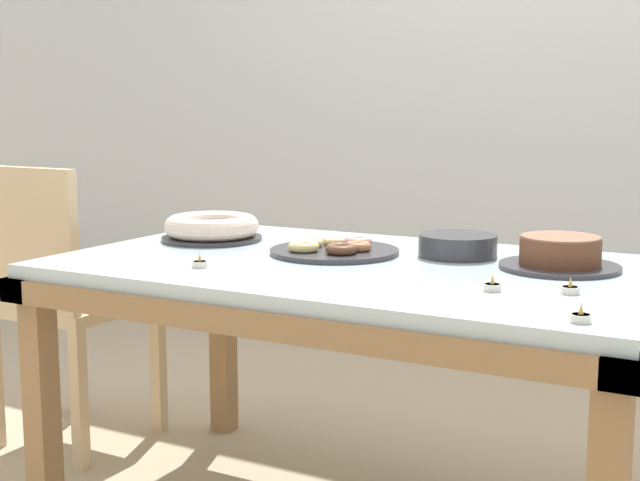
{
  "coord_description": "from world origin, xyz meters",
  "views": [
    {
      "loc": [
        1.0,
        -2.05,
        1.13
      ],
      "look_at": [
        -0.07,
        -0.07,
        0.79
      ],
      "focal_mm": 50.0,
      "sensor_mm": 36.0,
      "label": 1
    }
  ],
  "objects_px": {
    "pastry_platter": "(335,249)",
    "tealight_right_edge": "(200,263)",
    "plate_stack": "(458,245)",
    "tealight_left_edge": "(581,317)",
    "cake_golden_bundt": "(212,228)",
    "chair": "(58,293)",
    "cake_chocolate_round": "(560,255)",
    "tealight_near_cakes": "(570,289)",
    "tealight_centre": "(492,286)"
  },
  "relations": [
    {
      "from": "chair",
      "to": "tealight_centre",
      "type": "relative_size",
      "value": 23.5
    },
    {
      "from": "tealight_right_edge",
      "to": "tealight_centre",
      "type": "height_order",
      "value": "same"
    },
    {
      "from": "tealight_near_cakes",
      "to": "tealight_centre",
      "type": "bearing_deg",
      "value": -161.54
    },
    {
      "from": "cake_chocolate_round",
      "to": "chair",
      "type": "bearing_deg",
      "value": -176.09
    },
    {
      "from": "cake_chocolate_round",
      "to": "pastry_platter",
      "type": "xyz_separation_m",
      "value": [
        -0.59,
        -0.07,
        -0.02
      ]
    },
    {
      "from": "tealight_right_edge",
      "to": "tealight_near_cakes",
      "type": "distance_m",
      "value": 0.9
    },
    {
      "from": "tealight_centre",
      "to": "cake_golden_bundt",
      "type": "bearing_deg",
      "value": 162.58
    },
    {
      "from": "plate_stack",
      "to": "tealight_right_edge",
      "type": "height_order",
      "value": "plate_stack"
    },
    {
      "from": "tealight_right_edge",
      "to": "tealight_near_cakes",
      "type": "bearing_deg",
      "value": 8.28
    },
    {
      "from": "pastry_platter",
      "to": "tealight_right_edge",
      "type": "height_order",
      "value": "pastry_platter"
    },
    {
      "from": "tealight_right_edge",
      "to": "cake_golden_bundt",
      "type": "bearing_deg",
      "value": 121.68
    },
    {
      "from": "cake_golden_bundt",
      "to": "pastry_platter",
      "type": "relative_size",
      "value": 0.85
    },
    {
      "from": "cake_chocolate_round",
      "to": "cake_golden_bundt",
      "type": "bearing_deg",
      "value": -178.32
    },
    {
      "from": "cake_golden_bundt",
      "to": "tealight_right_edge",
      "type": "height_order",
      "value": "cake_golden_bundt"
    },
    {
      "from": "tealight_left_edge",
      "to": "chair",
      "type": "bearing_deg",
      "value": 166.63
    },
    {
      "from": "plate_stack",
      "to": "tealight_near_cakes",
      "type": "relative_size",
      "value": 5.25
    },
    {
      "from": "tealight_left_edge",
      "to": "tealight_near_cakes",
      "type": "bearing_deg",
      "value": 107.35
    },
    {
      "from": "tealight_near_cakes",
      "to": "chair",
      "type": "bearing_deg",
      "value": 174.16
    },
    {
      "from": "plate_stack",
      "to": "tealight_left_edge",
      "type": "distance_m",
      "value": 0.74
    },
    {
      "from": "pastry_platter",
      "to": "tealight_near_cakes",
      "type": "height_order",
      "value": "pastry_platter"
    },
    {
      "from": "cake_golden_bundt",
      "to": "tealight_right_edge",
      "type": "distance_m",
      "value": 0.45
    },
    {
      "from": "chair",
      "to": "cake_golden_bundt",
      "type": "bearing_deg",
      "value": 7.95
    },
    {
      "from": "pastry_platter",
      "to": "plate_stack",
      "type": "relative_size",
      "value": 1.68
    },
    {
      "from": "chair",
      "to": "tealight_near_cakes",
      "type": "bearing_deg",
      "value": -5.84
    },
    {
      "from": "cake_chocolate_round",
      "to": "tealight_right_edge",
      "type": "distance_m",
      "value": 0.9
    },
    {
      "from": "chair",
      "to": "pastry_platter",
      "type": "relative_size",
      "value": 2.66
    },
    {
      "from": "pastry_platter",
      "to": "plate_stack",
      "type": "distance_m",
      "value": 0.33
    },
    {
      "from": "pastry_platter",
      "to": "cake_golden_bundt",
      "type": "bearing_deg",
      "value": 174.49
    },
    {
      "from": "tealight_right_edge",
      "to": "plate_stack",
      "type": "bearing_deg",
      "value": 42.16
    },
    {
      "from": "chair",
      "to": "pastry_platter",
      "type": "xyz_separation_m",
      "value": [
        1.0,
        0.04,
        0.22
      ]
    },
    {
      "from": "plate_stack",
      "to": "tealight_left_edge",
      "type": "bearing_deg",
      "value": -51.94
    },
    {
      "from": "pastry_platter",
      "to": "plate_stack",
      "type": "height_order",
      "value": "plate_stack"
    },
    {
      "from": "cake_chocolate_round",
      "to": "tealight_near_cakes",
      "type": "xyz_separation_m",
      "value": [
        0.09,
        -0.28,
        -0.03
      ]
    },
    {
      "from": "pastry_platter",
      "to": "tealight_left_edge",
      "type": "xyz_separation_m",
      "value": [
        0.76,
        -0.45,
        -0.0
      ]
    },
    {
      "from": "plate_stack",
      "to": "tealight_right_edge",
      "type": "distance_m",
      "value": 0.69
    },
    {
      "from": "chair",
      "to": "tealight_centre",
      "type": "bearing_deg",
      "value": -8.37
    },
    {
      "from": "pastry_platter",
      "to": "tealight_centre",
      "type": "distance_m",
      "value": 0.59
    },
    {
      "from": "cake_golden_bundt",
      "to": "plate_stack",
      "type": "relative_size",
      "value": 1.43
    },
    {
      "from": "tealight_left_edge",
      "to": "tealight_near_cakes",
      "type": "distance_m",
      "value": 0.26
    },
    {
      "from": "tealight_left_edge",
      "to": "tealight_near_cakes",
      "type": "xyz_separation_m",
      "value": [
        -0.08,
        0.25,
        0.0
      ]
    },
    {
      "from": "chair",
      "to": "cake_golden_bundt",
      "type": "relative_size",
      "value": 3.12
    },
    {
      "from": "pastry_platter",
      "to": "cake_chocolate_round",
      "type": "bearing_deg",
      "value": 6.99
    },
    {
      "from": "cake_chocolate_round",
      "to": "pastry_platter",
      "type": "height_order",
      "value": "cake_chocolate_round"
    },
    {
      "from": "chair",
      "to": "cake_chocolate_round",
      "type": "relative_size",
      "value": 3.16
    },
    {
      "from": "tealight_left_edge",
      "to": "tealight_right_edge",
      "type": "xyz_separation_m",
      "value": [
        -0.97,
        0.12,
        0.0
      ]
    },
    {
      "from": "pastry_platter",
      "to": "tealight_right_edge",
      "type": "xyz_separation_m",
      "value": [
        -0.2,
        -0.34,
        -0.0
      ]
    },
    {
      "from": "cake_golden_bundt",
      "to": "tealight_near_cakes",
      "type": "relative_size",
      "value": 7.53
    },
    {
      "from": "pastry_platter",
      "to": "plate_stack",
      "type": "bearing_deg",
      "value": 22.18
    },
    {
      "from": "cake_chocolate_round",
      "to": "cake_golden_bundt",
      "type": "distance_m",
      "value": 1.03
    },
    {
      "from": "cake_chocolate_round",
      "to": "tealight_centre",
      "type": "relative_size",
      "value": 7.45
    }
  ]
}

